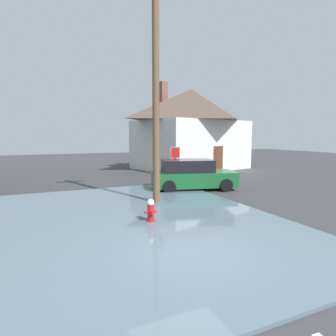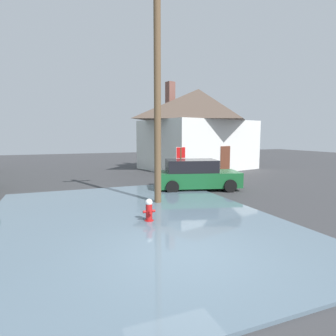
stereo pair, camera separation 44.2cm
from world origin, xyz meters
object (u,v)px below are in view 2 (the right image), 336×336
Objects in this scene: utility_pole at (157,89)px; stop_sign_far at (181,156)px; house at (198,128)px; parked_car at (196,175)px; fire_hydrant at (149,211)px.

stop_sign_far is (3.55, 5.62, -3.14)m from utility_pole.
parked_car is (-4.47, -8.34, -2.69)m from house.
stop_sign_far reaches higher than fire_hydrant.
fire_hydrant is 0.17× the size of parked_car.
utility_pole is at bearing 64.20° from fire_hydrant.
utility_pole is 0.86× the size of house.
fire_hydrant is 0.38× the size of stop_sign_far.
utility_pole is at bearing -142.26° from parked_car.
stop_sign_far is (4.68, 7.96, 1.08)m from fire_hydrant.
utility_pole reaches higher than fire_hydrant.
utility_pole is 1.93× the size of parked_car.
utility_pole is 12.95m from house.
stop_sign_far is 3.52m from parked_car.
parked_car is at bearing -100.98° from stop_sign_far.
utility_pole reaches higher than parked_car.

